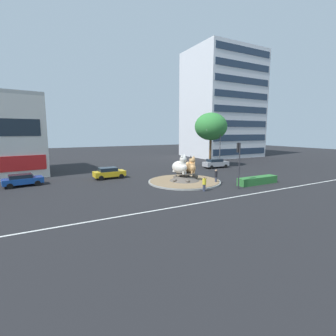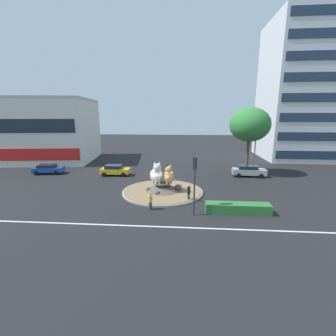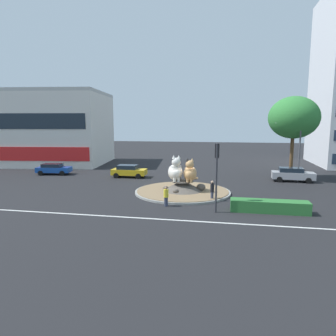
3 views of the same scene
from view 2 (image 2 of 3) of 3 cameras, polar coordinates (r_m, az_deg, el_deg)
ground_plane at (r=26.60m, az=-1.33°, el=-5.97°), size 160.00×160.00×0.00m
lane_centreline at (r=18.92m, az=-3.91°, el=-14.13°), size 112.00×0.20×0.01m
roundabout_island at (r=26.48m, az=-1.31°, el=-5.20°), size 9.13×9.13×1.19m
cat_statue_white at (r=26.00m, az=-2.86°, el=-1.60°), size 1.97×2.65×2.48m
cat_statue_calico at (r=25.78m, az=0.23°, el=-1.91°), size 1.44×2.28×2.25m
traffic_light_mast at (r=19.83m, az=6.56°, el=-1.83°), size 0.32×0.46×5.14m
shophouse_block at (r=50.97m, az=-29.33°, el=8.11°), size 21.61×15.94×11.62m
office_tower at (r=55.46m, az=31.87°, el=15.72°), size 17.60×14.33×26.30m
clipped_hedge_strip at (r=21.96m, az=16.76°, el=-9.45°), size 5.72×1.20×0.90m
broadleaf_tree_behind_island at (r=35.94m, az=19.47°, el=10.01°), size 5.78×5.78×9.73m
streetlight_arm at (r=34.17m, az=20.00°, el=4.53°), size 2.68×0.84×6.87m
pedestrian_black_shirt at (r=23.69m, az=5.10°, el=-5.99°), size 0.33×0.33×1.77m
pedestrian_yellow_shirt at (r=21.75m, az=-4.37°, el=-8.08°), size 0.40×0.40×1.59m
sedan_on_far_lane at (r=39.02m, az=-27.36°, el=-0.17°), size 4.45×2.53×1.42m
hatchback_near_shophouse at (r=34.62m, az=-12.91°, el=-0.46°), size 4.22×2.13×1.52m
parked_car_right at (r=35.06m, az=19.19°, el=-0.64°), size 4.69×2.17×1.59m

